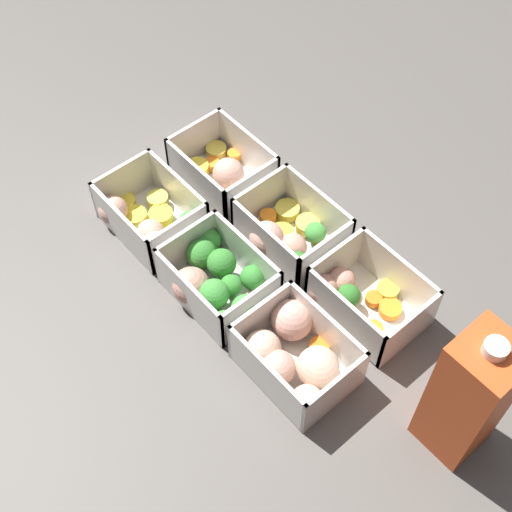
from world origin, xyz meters
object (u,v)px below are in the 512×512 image
(juice_carton, at_px, (469,396))
(container_far_left, at_px, (223,170))
(container_near_center, at_px, (216,280))
(container_far_center, at_px, (288,236))
(container_far_right, at_px, (358,296))
(container_near_left, at_px, (150,220))
(container_near_right, at_px, (294,355))

(juice_carton, bearing_deg, container_far_left, 174.07)
(container_near_center, height_order, container_far_center, same)
(container_far_left, distance_m, juice_carton, 0.47)
(container_far_center, bearing_deg, container_far_left, 176.61)
(container_far_right, bearing_deg, container_near_left, -155.14)
(container_near_center, height_order, container_near_right, same)
(container_near_left, relative_size, container_near_center, 0.98)
(container_near_right, xyz_separation_m, container_far_right, (-0.01, 0.12, -0.00))
(container_near_left, xyz_separation_m, container_far_left, (-0.01, 0.13, 0.00))
(container_near_center, height_order, container_far_left, same)
(container_near_right, bearing_deg, container_far_right, 94.61)
(container_near_left, relative_size, container_near_right, 1.00)
(container_far_left, xyz_separation_m, container_far_right, (0.27, -0.01, -0.00))
(container_far_right, height_order, juice_carton, juice_carton)
(container_near_right, distance_m, container_far_center, 0.18)
(container_far_center, bearing_deg, container_far_right, 0.92)
(container_far_center, relative_size, juice_carton, 0.65)
(container_far_left, relative_size, juice_carton, 0.66)
(container_near_left, height_order, container_far_center, same)
(container_far_right, bearing_deg, container_far_left, 178.60)
(container_far_left, height_order, container_far_center, same)
(container_far_center, bearing_deg, container_near_right, -40.44)
(juice_carton, bearing_deg, container_near_left, -169.64)
(container_near_left, distance_m, juice_carton, 0.47)
(container_near_center, distance_m, juice_carton, 0.33)
(container_near_left, relative_size, container_far_left, 1.09)
(container_far_right, bearing_deg, container_near_right, -85.39)
(container_near_right, relative_size, container_far_right, 1.01)
(container_near_right, distance_m, juice_carton, 0.21)
(container_far_left, bearing_deg, juice_carton, -5.93)
(container_near_right, relative_size, juice_carton, 0.71)
(container_near_center, xyz_separation_m, container_near_right, (0.14, 0.00, -0.00))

